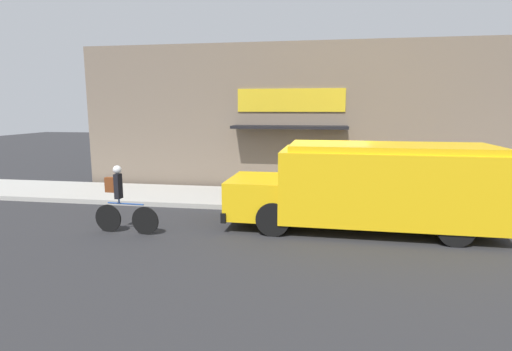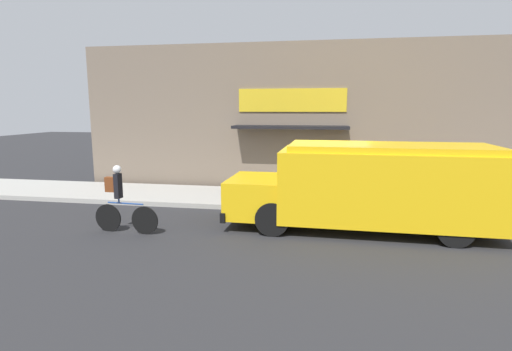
{
  "view_description": "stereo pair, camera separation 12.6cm",
  "coord_description": "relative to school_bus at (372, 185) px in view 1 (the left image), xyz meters",
  "views": [
    {
      "loc": [
        -0.0,
        -11.25,
        2.99
      ],
      "look_at": [
        -1.84,
        -0.2,
        1.1
      ],
      "focal_mm": 28.0,
      "sensor_mm": 36.0,
      "label": 1
    },
    {
      "loc": [
        0.12,
        -11.22,
        2.99
      ],
      "look_at": [
        -1.84,
        -0.2,
        1.1
      ],
      "focal_mm": 28.0,
      "sensor_mm": 36.0,
      "label": 2
    }
  ],
  "objects": [
    {
      "name": "school_bus",
      "position": [
        0.0,
        0.0,
        0.0
      ],
      "size": [
        6.56,
        2.66,
        2.14
      ],
      "rotation": [
        0.0,
        0.0,
        -0.02
      ],
      "color": "yellow",
      "rests_on": "ground_plane"
    },
    {
      "name": "cyclist",
      "position": [
        -5.97,
        -1.26,
        -0.34
      ],
      "size": [
        1.67,
        0.21,
        1.65
      ],
      "rotation": [
        0.0,
        0.0,
        -0.06
      ],
      "color": "black",
      "rests_on": "ground_plane"
    },
    {
      "name": "ground_plane",
      "position": [
        -1.24,
        1.3,
        -1.13
      ],
      "size": [
        70.0,
        70.0,
        0.0
      ],
      "primitive_type": "plane",
      "color": "#2B2B2D"
    },
    {
      "name": "trash_bin",
      "position": [
        0.03,
        3.2,
        -0.55
      ],
      "size": [
        0.45,
        0.45,
        0.86
      ],
      "color": "#2D5138",
      "rests_on": "sidewalk"
    },
    {
      "name": "storefront",
      "position": [
        -1.27,
        4.39,
        1.51
      ],
      "size": [
        17.87,
        1.11,
        5.28
      ],
      "color": "#756656",
      "rests_on": "ground_plane"
    },
    {
      "name": "sidewalk",
      "position": [
        -1.24,
        2.7,
        -1.05
      ],
      "size": [
        28.0,
        2.79,
        0.15
      ],
      "color": "#ADAAA3",
      "rests_on": "ground_plane"
    }
  ]
}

